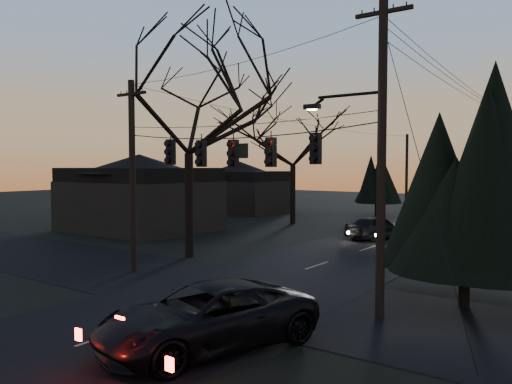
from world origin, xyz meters
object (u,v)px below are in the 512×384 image
Objects in this scene: bare_tree_left at (188,111)px; sedan_oncoming_b at (422,213)px; utility_pole_far_l at (406,212)px; suv_near at (208,317)px; sedan_oncoming_a at (376,227)px; utility_pole_right at (379,318)px; utility_pole_left at (134,272)px; evergreen_right at (467,183)px.

sedan_oncoming_b is (4.54, 24.07, -6.87)m from bare_tree_left.
utility_pole_far_l reaches higher than sedan_oncoming_b.
utility_pole_far_l is 1.36× the size of suv_near.
sedan_oncoming_b is at bearing 117.09° from suv_near.
sedan_oncoming_a is 12.45m from sedan_oncoming_b.
bare_tree_left is 14.55m from sedan_oncoming_a.
utility_pole_right is at bearing 131.65° from sedan_oncoming_a.
utility_pole_left is 36.00m from utility_pole_far_l.
bare_tree_left is at bearing 174.13° from evergreen_right.
utility_pole_left is 0.79× the size of bare_tree_left.
utility_pole_left is 2.09× the size of sedan_oncoming_b.
evergreen_right is at bearing -68.11° from utility_pole_far_l.
utility_pole_left is 1.06× the size of utility_pole_far_l.
bare_tree_left is at bearing 84.04° from sedan_oncoming_a.
bare_tree_left is (-12.01, 4.16, 7.54)m from utility_pole_right.
evergreen_right reaches higher than sedan_oncoming_a.
bare_tree_left is 2.65× the size of sedan_oncoming_b.
utility_pole_right is 1.39× the size of evergreen_right.
sedan_oncoming_b is (-7.47, 28.22, 0.67)m from utility_pole_right.
utility_pole_far_l is at bearing -65.76° from sedan_oncoming_b.
utility_pole_right is 2.45× the size of sedan_oncoming_b.
sedan_oncoming_a is (4.97, 15.81, 0.77)m from utility_pole_left.
utility_pole_right reaches higher than utility_pole_left.
utility_pole_right is 0.93× the size of bare_tree_left.
utility_pole_far_l reaches higher than suv_near.
bare_tree_left is 2.40× the size of sedan_oncoming_a.
bare_tree_left is at bearing 154.18° from suv_near.
suv_near is (-4.52, -7.83, -3.36)m from evergreen_right.
suv_near is (8.85, -5.10, 0.82)m from utility_pole_left.
sedan_oncoming_b is (-9.34, 25.49, -3.51)m from evergreen_right.
utility_pole_far_l is 1.12× the size of evergreen_right.
sedan_oncoming_a is at bearing 72.55° from utility_pole_left.
utility_pole_left is 16.59m from sedan_oncoming_a.
evergreen_right is 1.22× the size of suv_near.
suv_near is (-2.65, -5.10, 0.82)m from utility_pole_right.
sedan_oncoming_b is (-0.94, 12.41, -0.09)m from sedan_oncoming_a.
evergreen_right is (13.37, -33.27, 4.18)m from utility_pole_far_l.
bare_tree_left is at bearing 96.96° from utility_pole_left.
suv_near is at bearing -117.45° from utility_pole_right.
evergreen_right is (13.37, 2.73, 4.18)m from utility_pole_left.
utility_pole_left reaches higher than suv_near.
sedan_oncoming_a is at bearing 91.20° from sedan_oncoming_b.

